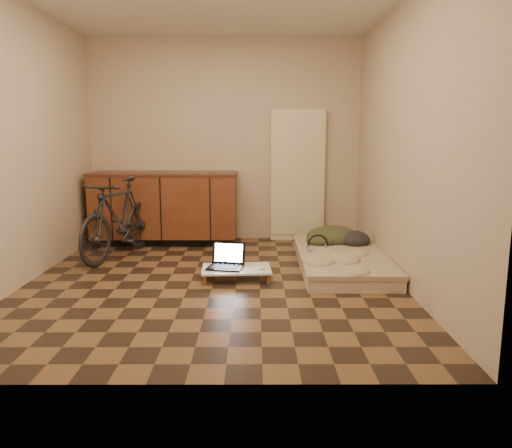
{
  "coord_description": "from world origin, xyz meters",
  "views": [
    {
      "loc": [
        0.39,
        -4.58,
        1.38
      ],
      "look_at": [
        0.4,
        0.02,
        0.55
      ],
      "focal_mm": 35.0,
      "sensor_mm": 36.0,
      "label": 1
    }
  ],
  "objects_px": {
    "lap_desk": "(236,269)",
    "futon": "(341,259)",
    "bicycle": "(119,214)",
    "laptop": "(226,262)"
  },
  "relations": [
    {
      "from": "lap_desk",
      "to": "futon",
      "type": "bearing_deg",
      "value": 19.41
    },
    {
      "from": "bicycle",
      "to": "lap_desk",
      "type": "distance_m",
      "value": 1.66
    },
    {
      "from": "bicycle",
      "to": "lap_desk",
      "type": "bearing_deg",
      "value": -16.08
    },
    {
      "from": "laptop",
      "to": "lap_desk",
      "type": "bearing_deg",
      "value": -7.12
    },
    {
      "from": "bicycle",
      "to": "lap_desk",
      "type": "height_order",
      "value": "bicycle"
    },
    {
      "from": "futon",
      "to": "laptop",
      "type": "bearing_deg",
      "value": -159.9
    },
    {
      "from": "laptop",
      "to": "bicycle",
      "type": "bearing_deg",
      "value": 157.52
    },
    {
      "from": "futon",
      "to": "laptop",
      "type": "xyz_separation_m",
      "value": [
        -1.18,
        -0.42,
        0.08
      ]
    },
    {
      "from": "bicycle",
      "to": "futon",
      "type": "relative_size",
      "value": 0.82
    },
    {
      "from": "bicycle",
      "to": "laptop",
      "type": "xyz_separation_m",
      "value": [
        1.25,
        -0.84,
        -0.34
      ]
    }
  ]
}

